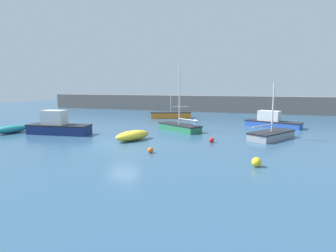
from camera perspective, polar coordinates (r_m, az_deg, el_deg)
The scene contains 13 objects.
ground_plane at distance 21.29m, azimuth -9.71°, elevation -4.23°, with size 120.00×120.00×0.20m, color #2D5170.
harbor_breakwater at distance 50.31m, azimuth 7.51°, elevation 4.89°, with size 65.29×3.28×2.96m, color #66605B.
sailboat_tall_mast at distance 27.54m, azimuth 2.47°, elevation -0.14°, with size 5.26×4.12×6.76m.
sailboat_short_mast at distance 24.84m, azimuth 21.57°, elevation -1.77°, with size 4.17×5.11×4.93m.
open_tender_yellow at distance 30.45m, azimuth -30.85°, elevation -0.57°, with size 1.94×3.63×0.77m.
motorboat_with_cabin at distance 32.44m, azimuth 21.59°, elevation 0.99°, with size 6.36×3.71×1.84m.
sailboat_twin_hulled at distance 38.74m, azimuth 0.58°, elevation 2.42°, with size 6.07×3.76×4.53m.
motorboat_grey_hull at distance 27.59m, azimuth -22.86°, elevation 0.01°, with size 6.33×2.66×2.32m.
rowboat_blue_near at distance 22.66m, azimuth -7.67°, elevation -2.05°, with size 2.61×3.68×0.86m.
mooring_buoy_white at distance 34.10m, azimuth 5.99°, elevation 1.12°, with size 0.41×0.41×0.41m, color white.
mooring_buoy_orange at distance 18.29m, azimuth -3.84°, elevation -5.27°, with size 0.39×0.39×0.39m, color orange.
mooring_buoy_yellow at distance 15.98m, azimuth 18.71°, elevation -7.43°, with size 0.55×0.55×0.55m, color yellow.
mooring_buoy_red at distance 21.90m, azimuth 9.46°, elevation -3.04°, with size 0.42×0.42×0.42m, color red.
Camera 1 is at (10.07, -18.18, 4.52)m, focal length 28.00 mm.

